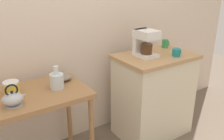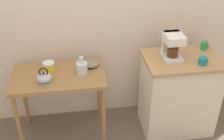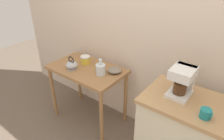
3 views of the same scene
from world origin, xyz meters
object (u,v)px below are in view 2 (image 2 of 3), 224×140
at_px(glass_carafe_vase, 82,68).
at_px(mug_dark_teal, 203,61).
at_px(coffee_maker, 172,45).
at_px(teakettle, 44,78).
at_px(mug_tall_green, 204,46).
at_px(canister_enamel, 49,67).
at_px(bowl_stoneware, 91,64).

bearing_deg(glass_carafe_vase, mug_dark_teal, -9.24).
bearing_deg(coffee_maker, glass_carafe_vase, 179.47).
bearing_deg(glass_carafe_vase, coffee_maker, -0.53).
xyz_separation_m(teakettle, coffee_maker, (1.27, 0.10, 0.21)).
bearing_deg(mug_tall_green, coffee_maker, -164.34).
relative_size(canister_enamel, mug_tall_green, 1.33).
xyz_separation_m(glass_carafe_vase, coffee_maker, (0.91, -0.01, 0.20)).
bearing_deg(mug_dark_teal, mug_tall_green, 64.35).
bearing_deg(canister_enamel, mug_tall_green, 0.26).
xyz_separation_m(bowl_stoneware, mug_dark_teal, (1.07, -0.32, 0.13)).
relative_size(glass_carafe_vase, mug_tall_green, 2.12).
relative_size(bowl_stoneware, teakettle, 0.95).
distance_m(glass_carafe_vase, canister_enamel, 0.34).
xyz_separation_m(glass_carafe_vase, canister_enamel, (-0.33, 0.10, -0.02)).
distance_m(teakettle, mug_dark_teal, 1.53).
bearing_deg(mug_tall_green, bowl_stoneware, 178.56).
distance_m(glass_carafe_vase, coffee_maker, 0.93).
relative_size(teakettle, canister_enamel, 1.44).
xyz_separation_m(teakettle, canister_enamel, (0.03, 0.20, -0.00)).
relative_size(bowl_stoneware, mug_tall_green, 1.82).
xyz_separation_m(teakettle, mug_tall_green, (1.66, 0.21, 0.12)).
xyz_separation_m(glass_carafe_vase, mug_tall_green, (1.30, 0.10, 0.10)).
bearing_deg(mug_dark_teal, teakettle, 176.90).
distance_m(canister_enamel, mug_tall_green, 1.64).
relative_size(canister_enamel, coffee_maker, 0.46).
relative_size(canister_enamel, mug_dark_teal, 1.35).
bearing_deg(teakettle, mug_dark_teal, -3.10).
height_order(coffee_maker, mug_tall_green, coffee_maker).
height_order(teakettle, glass_carafe_vase, glass_carafe_vase).
bearing_deg(bowl_stoneware, coffee_maker, -9.94).
bearing_deg(bowl_stoneware, mug_tall_green, -1.44).
height_order(bowl_stoneware, glass_carafe_vase, glass_carafe_vase).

